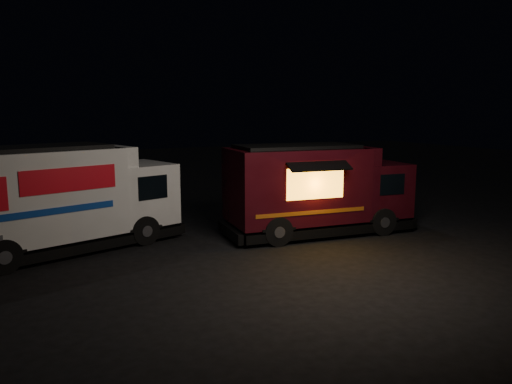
# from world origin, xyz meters

# --- Properties ---
(ground) EXTENTS (80.00, 80.00, 0.00)m
(ground) POSITION_xyz_m (0.00, 0.00, 0.00)
(ground) COLOR black
(ground) RESTS_ON ground
(white_truck) EXTENTS (7.36, 4.15, 3.17)m
(white_truck) POSITION_xyz_m (-5.48, 2.74, 1.58)
(white_truck) COLOR white
(white_truck) RESTS_ON ground
(red_truck) EXTENTS (6.76, 3.15, 3.03)m
(red_truck) POSITION_xyz_m (2.42, 1.08, 1.52)
(red_truck) COLOR #34090F
(red_truck) RESTS_ON ground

